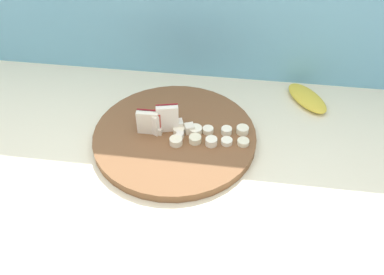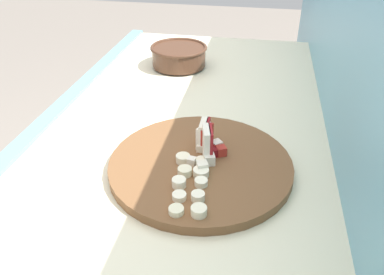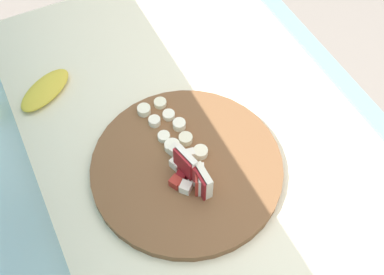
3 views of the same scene
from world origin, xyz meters
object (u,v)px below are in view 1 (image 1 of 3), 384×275
(cutting_board, at_px, (175,136))
(apple_wedge_fan, at_px, (157,120))
(banana_slice_rows, at_px, (208,136))
(banana_peel, at_px, (307,98))
(apple_dice_pile, at_px, (169,124))

(cutting_board, bearing_deg, apple_wedge_fan, 173.56)
(cutting_board, distance_m, banana_slice_rows, 0.08)
(banana_slice_rows, bearing_deg, cutting_board, 175.84)
(banana_slice_rows, bearing_deg, banana_peel, 39.79)
(banana_slice_rows, height_order, banana_peel, banana_slice_rows)
(cutting_board, height_order, apple_wedge_fan, apple_wedge_fan)
(apple_wedge_fan, bearing_deg, banana_peel, 27.77)
(banana_slice_rows, distance_m, banana_peel, 0.29)
(apple_wedge_fan, relative_size, banana_slice_rows, 0.53)
(apple_dice_pile, relative_size, banana_slice_rows, 0.62)
(apple_dice_pile, xyz_separation_m, banana_peel, (0.32, 0.17, -0.02))
(banana_slice_rows, xyz_separation_m, banana_peel, (0.23, 0.19, -0.02))
(cutting_board, relative_size, apple_dice_pile, 3.41)
(cutting_board, xyz_separation_m, apple_wedge_fan, (-0.04, 0.00, 0.04))
(apple_dice_pile, bearing_deg, cutting_board, -46.38)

